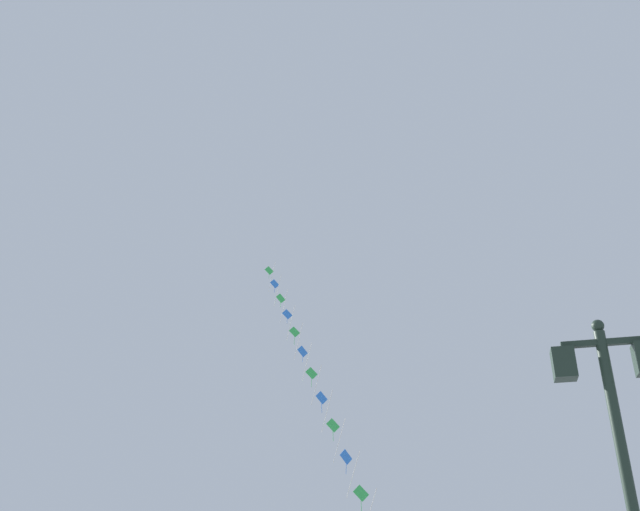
{
  "coord_description": "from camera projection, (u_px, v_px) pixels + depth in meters",
  "views": [
    {
      "loc": [
        0.24,
        -0.04,
        1.89
      ],
      "look_at": [
        -3.61,
        16.01,
        10.06
      ],
      "focal_mm": 38.44,
      "sensor_mm": 36.0,
      "label": 1
    }
  ],
  "objects": [
    {
      "name": "kite_train",
      "position": [
        315.0,
        382.0,
        28.08
      ],
      "size": [
        9.46,
        14.31,
        18.52
      ],
      "color": "brown",
      "rests_on": "ground_plane"
    },
    {
      "name": "twin_lantern_lamp_post",
      "position": [
        620.0,
        444.0,
        8.21
      ],
      "size": [
        1.27,
        0.28,
        5.09
      ],
      "color": "#1E2D23",
      "rests_on": "ground_plane"
    }
  ]
}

